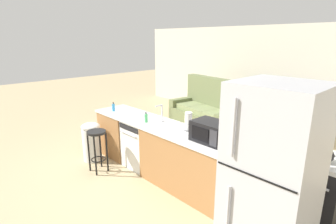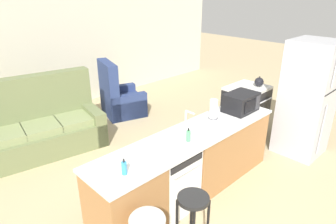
{
  "view_description": "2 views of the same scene",
  "coord_description": "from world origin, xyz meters",
  "px_view_note": "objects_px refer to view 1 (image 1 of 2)",
  "views": [
    {
      "loc": [
        3.24,
        -2.7,
        2.23
      ],
      "look_at": [
        0.12,
        0.28,
        1.03
      ],
      "focal_mm": 28.0,
      "sensor_mm": 36.0,
      "label": 1
    },
    {
      "loc": [
        -2.44,
        -2.23,
        2.65
      ],
      "look_at": [
        0.5,
        0.79,
        0.86
      ],
      "focal_mm": 32.0,
      "sensor_mm": 36.0,
      "label": 2
    }
  ],
  "objects_px": {
    "dishwasher": "(143,143)",
    "refrigerator": "(271,185)",
    "trash_bin": "(92,141)",
    "microwave": "(211,132)",
    "bar_stool": "(97,142)",
    "armchair": "(284,128)",
    "couch": "(208,112)",
    "dish_soap_bottle": "(113,107)",
    "kettle": "(326,155)",
    "stove_range": "(307,187)",
    "paper_towel_roll": "(188,122)",
    "soap_bottle": "(146,118)"
  },
  "relations": [
    {
      "from": "kettle",
      "to": "couch",
      "type": "xyz_separation_m",
      "value": [
        -3.32,
        2.18,
        -0.59
      ]
    },
    {
      "from": "dishwasher",
      "to": "dish_soap_bottle",
      "type": "relative_size",
      "value": 4.77
    },
    {
      "from": "bar_stool",
      "to": "soap_bottle",
      "type": "bearing_deg",
      "value": 45.9
    },
    {
      "from": "dishwasher",
      "to": "trash_bin",
      "type": "distance_m",
      "value": 1.01
    },
    {
      "from": "bar_stool",
      "to": "armchair",
      "type": "xyz_separation_m",
      "value": [
        1.67,
        3.61,
        -0.19
      ]
    },
    {
      "from": "stove_range",
      "to": "microwave",
      "type": "relative_size",
      "value": 1.8
    },
    {
      "from": "dishwasher",
      "to": "dish_soap_bottle",
      "type": "bearing_deg",
      "value": -171.39
    },
    {
      "from": "couch",
      "to": "armchair",
      "type": "xyz_separation_m",
      "value": [
        1.87,
        0.31,
        -0.04
      ]
    },
    {
      "from": "microwave",
      "to": "kettle",
      "type": "bearing_deg",
      "value": 18.5
    },
    {
      "from": "refrigerator",
      "to": "armchair",
      "type": "relative_size",
      "value": 1.58
    },
    {
      "from": "trash_bin",
      "to": "armchair",
      "type": "relative_size",
      "value": 0.62
    },
    {
      "from": "dishwasher",
      "to": "bar_stool",
      "type": "height_order",
      "value": "dishwasher"
    },
    {
      "from": "stove_range",
      "to": "armchair",
      "type": "bearing_deg",
      "value": 118.57
    },
    {
      "from": "refrigerator",
      "to": "trash_bin",
      "type": "relative_size",
      "value": 2.56
    },
    {
      "from": "microwave",
      "to": "trash_bin",
      "type": "relative_size",
      "value": 0.68
    },
    {
      "from": "bar_stool",
      "to": "couch",
      "type": "relative_size",
      "value": 0.35
    },
    {
      "from": "armchair",
      "to": "couch",
      "type": "bearing_deg",
      "value": -170.56
    },
    {
      "from": "couch",
      "to": "microwave",
      "type": "bearing_deg",
      "value": -51.69
    },
    {
      "from": "dishwasher",
      "to": "refrigerator",
      "type": "bearing_deg",
      "value": -11.93
    },
    {
      "from": "soap_bottle",
      "to": "trash_bin",
      "type": "distance_m",
      "value": 1.31
    },
    {
      "from": "refrigerator",
      "to": "dishwasher",
      "type": "bearing_deg",
      "value": 168.07
    },
    {
      "from": "soap_bottle",
      "to": "trash_bin",
      "type": "xyz_separation_m",
      "value": [
        -1.07,
        -0.47,
        -0.59
      ]
    },
    {
      "from": "refrigerator",
      "to": "paper_towel_roll",
      "type": "xyz_separation_m",
      "value": [
        -1.61,
        0.66,
        0.09
      ]
    },
    {
      "from": "bar_stool",
      "to": "armchair",
      "type": "distance_m",
      "value": 3.99
    },
    {
      "from": "armchair",
      "to": "stove_range",
      "type": "bearing_deg",
      "value": -61.43
    },
    {
      "from": "bar_stool",
      "to": "microwave",
      "type": "bearing_deg",
      "value": 20.73
    },
    {
      "from": "stove_range",
      "to": "soap_bottle",
      "type": "xyz_separation_m",
      "value": [
        -2.37,
        -0.64,
        0.52
      ]
    },
    {
      "from": "stove_range",
      "to": "couch",
      "type": "relative_size",
      "value": 0.42
    },
    {
      "from": "soap_bottle",
      "to": "armchair",
      "type": "bearing_deg",
      "value": 70.23
    },
    {
      "from": "trash_bin",
      "to": "couch",
      "type": "height_order",
      "value": "couch"
    },
    {
      "from": "armchair",
      "to": "microwave",
      "type": "bearing_deg",
      "value": -86.32
    },
    {
      "from": "refrigerator",
      "to": "soap_bottle",
      "type": "distance_m",
      "value": 2.41
    },
    {
      "from": "armchair",
      "to": "trash_bin",
      "type": "bearing_deg",
      "value": -121.72
    },
    {
      "from": "refrigerator",
      "to": "microwave",
      "type": "height_order",
      "value": "refrigerator"
    },
    {
      "from": "dish_soap_bottle",
      "to": "kettle",
      "type": "distance_m",
      "value": 3.55
    },
    {
      "from": "paper_towel_roll",
      "to": "kettle",
      "type": "height_order",
      "value": "paper_towel_roll"
    },
    {
      "from": "dishwasher",
      "to": "armchair",
      "type": "distance_m",
      "value": 3.19
    },
    {
      "from": "microwave",
      "to": "paper_towel_roll",
      "type": "distance_m",
      "value": 0.53
    },
    {
      "from": "stove_range",
      "to": "dish_soap_bottle",
      "type": "xyz_separation_m",
      "value": [
        -3.34,
        -0.66,
        0.52
      ]
    },
    {
      "from": "microwave",
      "to": "bar_stool",
      "type": "distance_m",
      "value": 2.05
    },
    {
      "from": "microwave",
      "to": "paper_towel_roll",
      "type": "xyz_separation_m",
      "value": [
        -0.51,
        0.11,
        -0.0
      ]
    },
    {
      "from": "soap_bottle",
      "to": "bar_stool",
      "type": "bearing_deg",
      "value": -134.1
    },
    {
      "from": "dish_soap_bottle",
      "to": "microwave",
      "type": "bearing_deg",
      "value": 2.82
    },
    {
      "from": "dishwasher",
      "to": "armchair",
      "type": "height_order",
      "value": "armchair"
    },
    {
      "from": "dishwasher",
      "to": "kettle",
      "type": "height_order",
      "value": "kettle"
    },
    {
      "from": "soap_bottle",
      "to": "kettle",
      "type": "xyz_separation_m",
      "value": [
        2.54,
        0.52,
        0.01
      ]
    },
    {
      "from": "refrigerator",
      "to": "dish_soap_bottle",
      "type": "bearing_deg",
      "value": 172.52
    },
    {
      "from": "bar_stool",
      "to": "trash_bin",
      "type": "height_order",
      "value": "same"
    },
    {
      "from": "armchair",
      "to": "kettle",
      "type": "bearing_deg",
      "value": -59.68
    },
    {
      "from": "dishwasher",
      "to": "microwave",
      "type": "relative_size",
      "value": 1.68
    }
  ]
}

